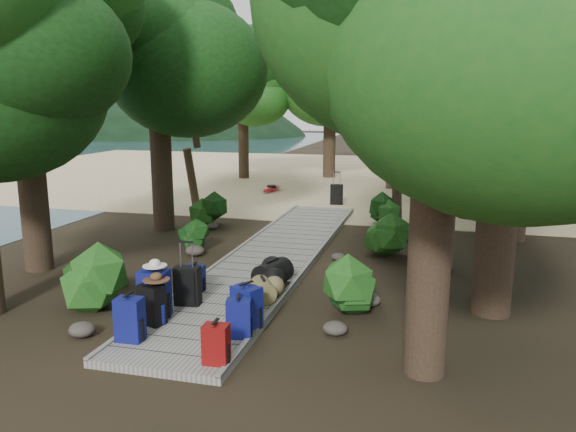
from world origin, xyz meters
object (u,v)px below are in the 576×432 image
(backpack_right_a, at_px, (216,342))
(backpack_right_c, at_px, (247,305))
(duffel_right_black, at_px, (273,273))
(backpack_left_d, at_px, (195,276))
(backpack_left_c, at_px, (154,291))
(kayak, at_px, (272,187))
(backpack_left_a, at_px, (130,317))
(lone_suitcase_on_sand, at_px, (337,194))
(backpack_right_d, at_px, (252,300))
(duffel_right_khaki, at_px, (263,290))
(sun_lounger, at_px, (418,191))
(backpack_right_b, at_px, (239,316))
(suitcase_on_boardwalk, at_px, (187,286))
(backpack_left_b, at_px, (152,302))

(backpack_right_a, bearing_deg, backpack_right_c, 87.21)
(backpack_right_c, bearing_deg, duffel_right_black, 118.84)
(backpack_left_d, height_order, backpack_right_a, backpack_right_a)
(backpack_left_c, xyz_separation_m, backpack_right_a, (1.59, -1.31, -0.13))
(backpack_right_a, height_order, kayak, backpack_right_a)
(backpack_left_a, xyz_separation_m, lone_suitcase_on_sand, (0.92, 12.50, -0.11))
(backpack_left_d, relative_size, backpack_right_d, 1.10)
(duffel_right_khaki, bearing_deg, lone_suitcase_on_sand, 64.31)
(backpack_right_d, distance_m, sun_lounger, 12.96)
(backpack_right_a, xyz_separation_m, duffel_right_khaki, (-0.12, 2.50, -0.11))
(backpack_left_c, distance_m, backpack_left_d, 1.42)
(backpack_left_c, bearing_deg, backpack_right_b, -19.70)
(backpack_left_a, distance_m, lone_suitcase_on_sand, 12.54)
(backpack_right_b, bearing_deg, sun_lounger, 67.66)
(backpack_right_b, height_order, sun_lounger, backpack_right_b)
(backpack_right_c, xyz_separation_m, lone_suitcase_on_sand, (-0.58, 11.59, -0.11))
(backpack_left_c, xyz_separation_m, backpack_left_d, (0.08, 1.41, -0.17))
(duffel_right_black, relative_size, suitcase_on_boardwalk, 1.13)
(backpack_left_c, distance_m, backpack_right_a, 2.06)
(backpack_left_b, relative_size, backpack_right_d, 1.48)
(backpack_right_c, relative_size, duffel_right_black, 0.95)
(backpack_left_a, bearing_deg, duffel_right_black, 63.75)
(backpack_left_b, xyz_separation_m, lone_suitcase_on_sand, (0.91, 11.84, -0.10))
(backpack_right_c, distance_m, backpack_right_d, 0.57)
(backpack_left_b, height_order, sun_lounger, backpack_left_b)
(suitcase_on_boardwalk, bearing_deg, duffel_right_black, 43.79)
(backpack_right_c, bearing_deg, kayak, 128.74)
(backpack_left_d, distance_m, backpack_right_b, 2.36)
(backpack_left_d, bearing_deg, backpack_right_c, -45.21)
(backpack_right_a, height_order, suitcase_on_boardwalk, suitcase_on_boardwalk)
(backpack_left_a, height_order, duffel_right_black, backpack_left_a)
(backpack_left_b, height_order, suitcase_on_boardwalk, backpack_left_b)
(backpack_left_b, bearing_deg, backpack_right_b, 11.53)
(sun_lounger, bearing_deg, backpack_left_d, -90.37)
(backpack_left_b, distance_m, duffel_right_black, 2.65)
(kayak, bearing_deg, backpack_right_a, -68.29)
(backpack_right_b, height_order, duffel_right_khaki, backpack_right_b)
(duffel_right_black, relative_size, lone_suitcase_on_sand, 1.09)
(backpack_left_d, bearing_deg, backpack_left_b, -91.29)
(backpack_left_d, bearing_deg, backpack_left_c, -94.94)
(duffel_right_khaki, bearing_deg, kayak, 77.26)
(duffel_right_black, height_order, sun_lounger, sun_lounger)
(backpack_left_a, distance_m, backpack_left_c, 0.94)
(backpack_left_a, relative_size, duffel_right_khaki, 1.25)
(lone_suitcase_on_sand, bearing_deg, backpack_right_a, -95.71)
(backpack_left_a, bearing_deg, backpack_left_b, 87.66)
(backpack_left_d, bearing_deg, lone_suitcase_on_sand, 83.14)
(backpack_right_c, xyz_separation_m, sun_lounger, (2.17, 13.31, -0.14))
(backpack_left_d, height_order, suitcase_on_boardwalk, suitcase_on_boardwalk)
(backpack_right_a, distance_m, backpack_right_c, 1.28)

